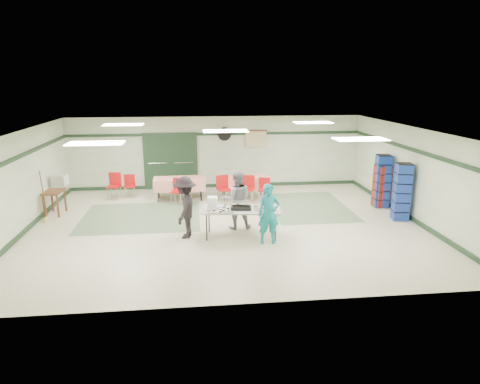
{
  "coord_description": "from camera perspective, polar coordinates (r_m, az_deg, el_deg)",
  "views": [
    {
      "loc": [
        -0.9,
        -11.58,
        4.02
      ],
      "look_at": [
        0.36,
        -0.3,
        1.04
      ],
      "focal_mm": 32.0,
      "sensor_mm": 36.0,
      "label": 1
    }
  ],
  "objects": [
    {
      "name": "chair_b",
      "position": [
        14.32,
        -2.23,
        0.79
      ],
      "size": [
        0.54,
        0.54,
        0.93
      ],
      "rotation": [
        0.0,
        0.0,
        0.31
      ],
      "color": "#AF100E",
      "rests_on": "floor"
    },
    {
      "name": "baking_pan",
      "position": [
        11.11,
        0.15,
        -2.12
      ],
      "size": [
        0.56,
        0.39,
        0.08
      ],
      "primitive_type": "cube",
      "rotation": [
        0.0,
        0.0,
        -0.14
      ],
      "color": "black",
      "rests_on": "serving_table"
    },
    {
      "name": "crate_stack_blue_a",
      "position": [
        14.52,
        18.42,
        1.39
      ],
      "size": [
        0.5,
        0.5,
        1.71
      ],
      "primitive_type": "cube",
      "rotation": [
        0.0,
        0.0,
        -0.14
      ],
      "color": "navy",
      "rests_on": "floor"
    },
    {
      "name": "trim_left",
      "position": [
        12.6,
        -27.64,
        4.06
      ],
      "size": [
        0.06,
        9.0,
        0.1
      ],
      "primitive_type": "cube",
      "rotation": [
        0.0,
        0.0,
        1.57
      ],
      "color": "#1B331E",
      "rests_on": "wall_back"
    },
    {
      "name": "ceiling",
      "position": [
        11.68,
        -1.96,
        8.24
      ],
      "size": [
        11.0,
        11.0,
        0.0
      ],
      "primitive_type": "plane",
      "rotation": [
        3.14,
        0.0,
        0.0
      ],
      "color": "silver",
      "rests_on": "wall_back"
    },
    {
      "name": "scroll_banner",
      "position": [
        16.34,
        2.13,
        7.1
      ],
      "size": [
        0.8,
        0.02,
        0.6
      ],
      "primitive_type": "cube",
      "color": "#D3BF84",
      "rests_on": "wall_back"
    },
    {
      "name": "foam_box_stack",
      "position": [
        11.09,
        -3.72,
        -1.49
      ],
      "size": [
        0.27,
        0.25,
        0.34
      ],
      "primitive_type": "cube",
      "rotation": [
        0.0,
        0.0,
        -0.14
      ],
      "color": "white",
      "rests_on": "serving_table"
    },
    {
      "name": "trim_back",
      "position": [
        16.19,
        -3.18,
        7.73
      ],
      "size": [
        11.0,
        0.06,
        0.1
      ],
      "primitive_type": "cube",
      "color": "#1B331E",
      "rests_on": "wall_back"
    },
    {
      "name": "broom",
      "position": [
        13.62,
        -24.72,
        -0.41
      ],
      "size": [
        0.09,
        0.24,
        1.49
      ],
      "primitive_type": "cylinder",
      "rotation": [
        0.14,
        0.0,
        0.24
      ],
      "color": "brown",
      "rests_on": "floor"
    },
    {
      "name": "crate_stack_red",
      "position": [
        14.56,
        18.36,
        0.76
      ],
      "size": [
        0.5,
        0.5,
        1.38
      ],
      "primitive_type": "cube",
      "rotation": [
        0.0,
        0.0,
        0.19
      ],
      "color": "maroon",
      "rests_on": "floor"
    },
    {
      "name": "volunteer_grey",
      "position": [
        11.76,
        -0.44,
        -1.02
      ],
      "size": [
        0.81,
        0.63,
        1.65
      ],
      "primitive_type": "imported",
      "rotation": [
        0.0,
        0.0,
        3.14
      ],
      "color": "gray",
      "rests_on": "floor"
    },
    {
      "name": "sheet_tray_right",
      "position": [
        11.13,
        3.35,
        -2.25
      ],
      "size": [
        0.61,
        0.49,
        0.02
      ],
      "primitive_type": "cube",
      "rotation": [
        0.0,
        0.0,
        -0.14
      ],
      "color": "silver",
      "rests_on": "serving_table"
    },
    {
      "name": "wall_left",
      "position": [
        12.74,
        -27.39,
        0.96
      ],
      "size": [
        0.0,
        9.0,
        9.0
      ],
      "primitive_type": "plane",
      "rotation": [
        1.57,
        0.0,
        1.57
      ],
      "color": "beige",
      "rests_on": "floor"
    },
    {
      "name": "chair_a",
      "position": [
        14.41,
        1.06,
        0.81
      ],
      "size": [
        0.52,
        0.52,
        0.9
      ],
      "rotation": [
        0.0,
        0.0,
        -0.27
      ],
      "color": "#AF100E",
      "rests_on": "floor"
    },
    {
      "name": "wall_back",
      "position": [
        16.32,
        -3.15,
        5.31
      ],
      "size": [
        11.0,
        0.0,
        11.0
      ],
      "primitive_type": "plane",
      "rotation": [
        1.57,
        0.0,
        0.0
      ],
      "color": "beige",
      "rests_on": "floor"
    },
    {
      "name": "green_patch_b",
      "position": [
        14.17,
        9.02,
        -1.92
      ],
      "size": [
        2.5,
        3.5,
        0.01
      ],
      "primitive_type": "cube",
      "color": "#627B5A",
      "rests_on": "floor"
    },
    {
      "name": "sheet_tray_mid",
      "position": [
        11.29,
        -0.64,
        -1.99
      ],
      "size": [
        0.69,
        0.56,
        0.02
      ],
      "primitive_type": "cube",
      "rotation": [
        0.0,
        0.0,
        -0.14
      ],
      "color": "silver",
      "rests_on": "serving_table"
    },
    {
      "name": "door_frame",
      "position": [
        16.29,
        -9.22,
        4.05
      ],
      "size": [
        2.0,
        0.03,
        2.15
      ],
      "primitive_type": "cube",
      "color": "#1B331E",
      "rests_on": "floor"
    },
    {
      "name": "dining_table_a",
      "position": [
        14.94,
        0.4,
        1.38
      ],
      "size": [
        1.73,
        0.84,
        0.77
      ],
      "rotation": [
        0.0,
        0.0,
        0.05
      ],
      "color": "red",
      "rests_on": "floor"
    },
    {
      "name": "green_patch_a",
      "position": [
        13.3,
        -13.02,
        -3.23
      ],
      "size": [
        3.5,
        3.0,
        0.01
      ],
      "primitive_type": "cube",
      "color": "#627B5A",
      "rests_on": "floor"
    },
    {
      "name": "double_door_right",
      "position": [
        16.29,
        -7.53,
        4.11
      ],
      "size": [
        0.9,
        0.06,
        2.1
      ],
      "primitive_type": "cube",
      "color": "#959895",
      "rests_on": "floor"
    },
    {
      "name": "sheet_tray_left",
      "position": [
        10.93,
        -2.6,
        -2.57
      ],
      "size": [
        0.69,
        0.56,
        0.02
      ],
      "primitive_type": "cube",
      "rotation": [
        0.0,
        0.0,
        -0.14
      ],
      "color": "silver",
      "rests_on": "serving_table"
    },
    {
      "name": "double_door_left",
      "position": [
        16.34,
        -10.87,
        4.01
      ],
      "size": [
        0.9,
        0.06,
        2.1
      ],
      "primitive_type": "cube",
      "color": "#959895",
      "rests_on": "floor"
    },
    {
      "name": "chair_loose_b",
      "position": [
        15.36,
        -16.42,
        1.14
      ],
      "size": [
        0.5,
        0.5,
        0.92
      ],
      "rotation": [
        0.0,
        0.0,
        -0.19
      ],
      "color": "#AF100E",
      "rests_on": "floor"
    },
    {
      "name": "crate_stack_blue_b",
      "position": [
        13.35,
        20.77,
        0.02
      ],
      "size": [
        0.51,
        0.51,
        1.7
      ],
      "primitive_type": "cube",
      "rotation": [
        0.0,
        0.0,
        -0.19
      ],
      "color": "navy",
      "rests_on": "floor"
    },
    {
      "name": "volunteer_dark",
      "position": [
        11.19,
        -7.35,
        -2.05
      ],
      "size": [
        0.79,
        1.15,
        1.63
      ],
      "primitive_type": "imported",
      "rotation": [
        0.0,
        0.0,
        -1.76
      ],
      "color": "black",
      "rests_on": "floor"
    },
    {
      "name": "chair_loose_a",
      "position": [
        15.48,
        -14.51,
        1.1
      ],
      "size": [
        0.39,
        0.39,
        0.81
      ],
      "rotation": [
        0.0,
        0.0,
        0.04
      ],
      "color": "#AF100E",
      "rests_on": "floor"
    },
    {
      "name": "serving_table",
      "position": [
        11.16,
        0.16,
        -2.47
      ],
      "size": [
        2.13,
        1.09,
        0.76
      ],
      "rotation": [
        0.0,
        0.0,
        -0.14
      ],
      "color": "#B6B5B0",
      "rests_on": "floor"
    },
    {
      "name": "baseboard_right",
      "position": [
        13.79,
        21.47,
        -3.01
      ],
      "size": [
        0.06,
        9.0,
        0.12
      ],
      "primitive_type": "cube",
      "rotation": [
        0.0,
        0.0,
        1.57
      ],
      "color": "#1B331E",
      "rests_on": "floor"
    },
    {
      "name": "volunteer_teal",
      "position": [
        10.72,
        3.85,
        -2.96
      ],
      "size": [
        0.58,
        0.39,
        1.54
      ],
      "primitive_type": "imported",
      "rotation": [
        0.0,
        0.0,
        0.04
      ],
      "color": "teal",
      "rests_on": "floor"
    },
    {
      "name": "wall_front",
      "position": [
        7.62,
        0.79,
        -5.8
      ],
      "size": [
        11.0,
        0.0,
        11.0
      ],
      "primitive_type": "plane",
      "rotation": [
        -1.57,
        0.0,
        0.0
      ],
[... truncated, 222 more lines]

